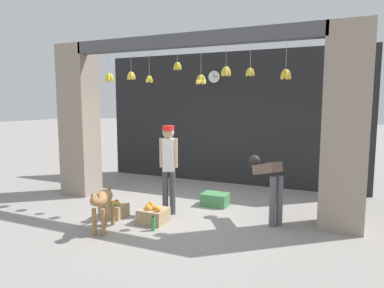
% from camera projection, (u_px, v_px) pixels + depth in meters
% --- Properties ---
extents(ground_plane, '(60.00, 60.00, 0.00)m').
position_uv_depth(ground_plane, '(184.00, 212.00, 6.57)').
color(ground_plane, gray).
extents(shop_back_wall, '(6.81, 0.12, 3.35)m').
position_uv_depth(shop_back_wall, '(227.00, 119.00, 8.77)').
color(shop_back_wall, '#232326').
rests_on(shop_back_wall, ground_plane).
extents(shop_pillar_left, '(0.70, 0.60, 3.35)m').
position_uv_depth(shop_pillar_left, '(79.00, 121.00, 7.74)').
color(shop_pillar_left, gray).
rests_on(shop_pillar_left, ground_plane).
extents(shop_pillar_right, '(0.70, 0.60, 3.35)m').
position_uv_depth(shop_pillar_right, '(345.00, 128.00, 5.54)').
color(shop_pillar_right, gray).
rests_on(shop_pillar_right, ground_plane).
extents(storefront_awning, '(4.91, 0.28, 0.94)m').
position_uv_depth(storefront_awning, '(186.00, 44.00, 6.30)').
color(storefront_awning, '#4C4C51').
extents(dog, '(0.43, 0.87, 0.72)m').
position_uv_depth(dog, '(103.00, 201.00, 5.56)').
color(dog, '#9E7042').
rests_on(dog, ground_plane).
extents(shopkeeper, '(0.33, 0.29, 1.67)m').
position_uv_depth(shopkeeper, '(169.00, 162.00, 6.34)').
color(shopkeeper, '#424247').
rests_on(shopkeeper, ground_plane).
extents(worker_stooping, '(0.71, 0.69, 1.12)m').
position_uv_depth(worker_stooping, '(268.00, 180.00, 5.97)').
color(worker_stooping, '#56565B').
rests_on(worker_stooping, ground_plane).
extents(fruit_crate_oranges, '(0.45, 0.43, 0.33)m').
position_uv_depth(fruit_crate_oranges, '(153.00, 215.00, 5.99)').
color(fruit_crate_oranges, tan).
rests_on(fruit_crate_oranges, ground_plane).
extents(fruit_crate_apples, '(0.45, 0.36, 0.32)m').
position_uv_depth(fruit_crate_apples, '(114.00, 209.00, 6.29)').
color(fruit_crate_apples, tan).
rests_on(fruit_crate_apples, ground_plane).
extents(produce_box_green, '(0.52, 0.38, 0.25)m').
position_uv_depth(produce_box_green, '(215.00, 199.00, 6.97)').
color(produce_box_green, '#42844C').
rests_on(produce_box_green, ground_plane).
extents(water_bottle, '(0.07, 0.07, 0.25)m').
position_uv_depth(water_bottle, '(153.00, 224.00, 5.61)').
color(water_bottle, '#38934C').
rests_on(water_bottle, ground_plane).
extents(wall_clock, '(0.32, 0.03, 0.32)m').
position_uv_depth(wall_clock, '(214.00, 77.00, 8.71)').
color(wall_clock, black).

